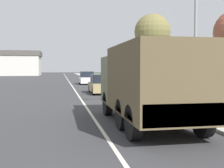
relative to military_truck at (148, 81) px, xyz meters
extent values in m
plane|color=#38383A|center=(-1.79, 31.67, -1.61)|extent=(180.00, 180.00, 0.00)
cube|color=silver|center=(-1.79, 31.67, -1.61)|extent=(0.12, 120.00, 0.00)
cube|color=beige|center=(2.71, 31.67, -1.55)|extent=(1.80, 120.00, 0.12)
cube|color=#56843D|center=(7.11, 31.67, -1.60)|extent=(7.00, 120.00, 0.02)
cube|color=#606647|center=(0.00, 2.49, -0.05)|extent=(2.48, 1.86, 2.03)
cube|color=brown|center=(0.00, -0.82, 0.10)|extent=(2.48, 4.77, 2.33)
cube|color=#606647|center=(0.00, -3.16, -0.71)|extent=(2.36, 0.10, 0.60)
cube|color=red|center=(-0.93, -3.18, -0.51)|extent=(0.12, 0.06, 0.12)
cube|color=red|center=(0.93, -3.18, -0.51)|extent=(0.12, 0.06, 0.12)
cylinder|color=black|center=(-1.09, 2.40, -1.09)|extent=(0.30, 1.05, 1.05)
cylinder|color=black|center=(1.09, 2.40, -1.09)|extent=(0.30, 1.05, 1.05)
cylinder|color=black|center=(-1.09, -2.02, -1.09)|extent=(0.30, 1.05, 1.05)
cylinder|color=black|center=(1.09, -2.02, -1.09)|extent=(0.30, 1.05, 1.05)
cylinder|color=black|center=(-1.09, -0.59, -1.09)|extent=(0.30, 1.05, 1.05)
cylinder|color=black|center=(1.09, -0.59, -1.09)|extent=(0.30, 1.05, 1.05)
cube|color=tan|center=(0.19, 13.03, -1.10)|extent=(1.80, 4.03, 0.68)
cube|color=black|center=(0.19, 13.11, -0.42)|extent=(1.59, 1.81, 0.70)
cylinder|color=black|center=(-0.61, 14.32, -1.29)|extent=(0.20, 0.64, 0.64)
cylinder|color=black|center=(0.99, 14.32, -1.29)|extent=(0.20, 0.64, 0.64)
cylinder|color=black|center=(-0.61, 11.74, -1.29)|extent=(0.20, 0.64, 0.64)
cylinder|color=black|center=(0.99, 11.74, -1.29)|extent=(0.20, 0.64, 0.64)
cube|color=silver|center=(0.25, 26.22, -1.08)|extent=(1.87, 3.94, 0.72)
cube|color=black|center=(0.25, 26.30, -0.35)|extent=(1.64, 1.77, 0.73)
cylinder|color=black|center=(-0.58, 27.48, -1.29)|extent=(0.20, 0.64, 0.64)
cylinder|color=black|center=(1.08, 27.48, -1.29)|extent=(0.20, 0.64, 0.64)
cylinder|color=black|center=(-0.58, 24.96, -1.29)|extent=(0.20, 0.64, 0.64)
cylinder|color=black|center=(1.08, 24.96, -1.29)|extent=(0.20, 0.64, 0.64)
cylinder|color=gray|center=(2.96, 2.22, 1.90)|extent=(0.14, 0.14, 6.78)
cylinder|color=brown|center=(6.10, 17.61, 0.77)|extent=(0.33, 0.33, 4.72)
sphere|color=olive|center=(6.10, 17.61, 4.13)|extent=(3.63, 3.63, 3.63)
cube|color=#3D7042|center=(4.41, 3.62, -1.24)|extent=(0.55, 0.45, 0.70)
cube|color=beige|center=(-17.65, 71.46, 1.04)|extent=(18.09, 10.46, 5.31)
cube|color=#514C47|center=(-17.65, 71.46, 4.36)|extent=(18.82, 10.88, 1.33)
camera|label=1|loc=(-3.16, -9.78, 0.49)|focal=45.00mm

